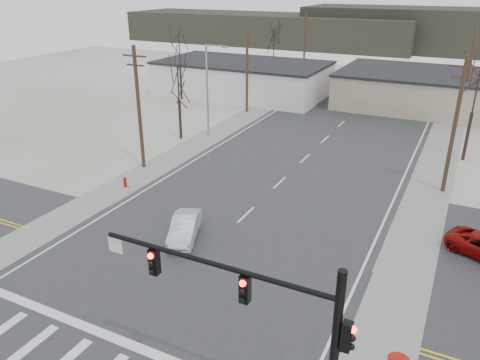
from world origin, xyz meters
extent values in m
plane|color=silver|center=(0.00, 0.00, 0.00)|extent=(140.00, 140.00, 0.00)
cube|color=#2A2A2D|center=(0.00, 15.00, 0.02)|extent=(18.00, 110.00, 0.05)
cube|color=#2A2A2D|center=(0.00, 0.00, 0.02)|extent=(90.00, 10.00, 0.04)
cube|color=gray|center=(-10.60, 20.00, 0.03)|extent=(3.00, 90.00, 0.06)
cube|color=gray|center=(10.60, 20.00, 0.03)|extent=(3.00, 90.00, 0.06)
cylinder|color=black|center=(5.60, -6.20, 6.20)|extent=(8.40, 0.18, 0.18)
cube|color=black|center=(6.80, -6.20, 5.60)|extent=(0.32, 0.30, 1.00)
cube|color=black|center=(3.30, -6.20, 5.60)|extent=(0.32, 0.30, 1.00)
sphere|color=#FF0C05|center=(6.80, -6.37, 5.92)|extent=(0.22, 0.22, 0.22)
sphere|color=#FF0C05|center=(3.30, -6.37, 5.92)|extent=(0.22, 0.22, 0.22)
cube|color=black|center=(10.10, -6.20, 5.00)|extent=(0.30, 0.30, 1.00)
cube|color=silver|center=(1.60, -6.20, 5.80)|extent=(0.60, 0.04, 0.60)
cylinder|color=#A50C0C|center=(-10.20, 8.00, 0.35)|extent=(0.24, 0.24, 0.70)
sphere|color=#A50C0C|center=(-10.20, 8.00, 0.75)|extent=(0.24, 0.24, 0.24)
cube|color=silver|center=(-16.00, 40.00, 2.10)|extent=(22.00, 12.00, 4.20)
cube|color=black|center=(-16.00, 40.00, 4.35)|extent=(22.30, 12.30, 0.30)
cube|color=#B8A98D|center=(10.00, 44.00, 2.00)|extent=(26.00, 14.00, 4.00)
cube|color=black|center=(10.00, 44.00, 4.15)|extent=(26.30, 14.30, 0.30)
cylinder|color=#463120|center=(-11.50, 12.00, 5.00)|extent=(0.30, 0.30, 10.00)
cube|color=#463120|center=(-11.50, 12.00, 9.20)|extent=(2.20, 0.12, 0.12)
cube|color=#463120|center=(-11.50, 12.00, 8.50)|extent=(1.60, 0.12, 0.12)
cylinder|color=#463120|center=(-11.50, 32.00, 5.00)|extent=(0.30, 0.30, 10.00)
cube|color=#463120|center=(-11.50, 32.00, 9.20)|extent=(2.20, 0.12, 0.12)
cube|color=#463120|center=(-11.50, 32.00, 8.50)|extent=(1.60, 0.12, 0.12)
cylinder|color=#463120|center=(-11.50, 52.00, 5.00)|extent=(0.30, 0.30, 10.00)
cube|color=#463120|center=(-11.50, 52.00, 9.20)|extent=(2.20, 0.12, 0.12)
cube|color=#463120|center=(-11.50, 52.00, 8.50)|extent=(1.60, 0.12, 0.12)
cylinder|color=#463120|center=(11.50, 18.00, 5.00)|extent=(0.30, 0.30, 10.00)
cube|color=#463120|center=(11.50, 18.00, 9.20)|extent=(2.20, 0.12, 0.12)
cube|color=#463120|center=(11.50, 18.00, 8.50)|extent=(1.60, 0.12, 0.12)
cylinder|color=#463120|center=(11.50, 40.00, 5.00)|extent=(0.30, 0.30, 10.00)
cube|color=#463120|center=(11.50, 40.00, 9.20)|extent=(2.20, 0.12, 0.12)
cube|color=#463120|center=(11.50, 40.00, 8.50)|extent=(1.60, 0.12, 0.12)
cylinder|color=gray|center=(-11.00, 22.00, 4.50)|extent=(0.20, 0.20, 9.00)
cylinder|color=gray|center=(-10.00, 22.00, 8.90)|extent=(2.00, 0.12, 0.12)
cube|color=gray|center=(-9.00, 22.00, 8.85)|extent=(0.60, 0.25, 0.18)
cylinder|color=#31241E|center=(-13.00, 20.00, 1.88)|extent=(0.28, 0.28, 3.75)
cylinder|color=#31241E|center=(-13.00, 20.00, 5.25)|extent=(0.14, 0.14, 3.75)
cylinder|color=#31241E|center=(12.50, 26.00, 2.12)|extent=(0.28, 0.28, 4.25)
cylinder|color=#31241E|center=(12.50, 26.00, 5.95)|extent=(0.14, 0.14, 4.25)
cylinder|color=#31241E|center=(-14.00, 46.00, 2.25)|extent=(0.28, 0.28, 4.50)
cylinder|color=#31241E|center=(-14.00, 46.00, 6.30)|extent=(0.14, 0.14, 4.50)
cylinder|color=#31241E|center=(-22.00, 34.00, 2.25)|extent=(0.28, 0.28, 4.50)
cylinder|color=#31241E|center=(-22.00, 34.00, 6.30)|extent=(0.14, 0.14, 4.50)
cube|color=#333026|center=(-35.00, 92.00, 3.50)|extent=(70.00, 18.00, 7.00)
imported|color=#B5BCC1|center=(-2.02, 3.60, 0.74)|extent=(2.90, 4.43, 1.38)
imported|color=black|center=(0.16, 50.95, 0.70)|extent=(2.26, 4.67, 1.31)
imported|color=black|center=(-3.59, 50.21, 0.65)|extent=(2.54, 3.85, 1.22)
camera|label=1|loc=(12.10, -17.20, 14.60)|focal=35.00mm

